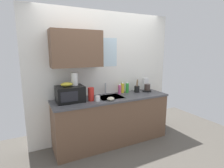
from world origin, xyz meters
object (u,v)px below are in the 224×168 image
object	(u,v)px
cereal_canister	(91,94)
small_bowl	(111,99)
microwave	(70,94)
mug_white	(98,99)
coffee_maker	(146,86)
dish_soap_bottle_green	(127,87)
dish_soap_bottle_pink	(120,89)
paper_towel_roll	(74,79)
banana_bunch	(67,84)
dish_soap_bottle_yellow	(123,87)
utensil_crock	(137,89)

from	to	relation	value
cereal_canister	small_bowl	size ratio (longest dim) A/B	1.78
microwave	mug_white	size ratio (longest dim) A/B	4.84
coffee_maker	dish_soap_bottle_green	distance (m)	0.44
dish_soap_bottle_pink	mug_white	xyz separation A→B (m)	(-0.60, -0.30, -0.05)
dish_soap_bottle_pink	cereal_canister	distance (m)	0.72
paper_towel_roll	dish_soap_bottle_pink	xyz separation A→B (m)	(0.93, 0.06, -0.28)
microwave	cereal_canister	xyz separation A→B (m)	(0.34, -0.10, -0.02)
cereal_canister	dish_soap_bottle_green	bearing A→B (deg)	14.41
dish_soap_bottle_pink	cereal_canister	size ratio (longest dim) A/B	0.93
banana_bunch	dish_soap_bottle_yellow	bearing A→B (deg)	8.06
utensil_crock	microwave	bearing A→B (deg)	-177.12
microwave	banana_bunch	world-z (taller)	banana_bunch
dish_soap_bottle_pink	utensil_crock	distance (m)	0.39
banana_bunch	microwave	bearing A→B (deg)	-1.80
banana_bunch	utensil_crock	size ratio (longest dim) A/B	0.73
dish_soap_bottle_green	small_bowl	world-z (taller)	dish_soap_bottle_green
banana_bunch	small_bowl	bearing A→B (deg)	-19.71
cereal_canister	mug_white	size ratio (longest dim) A/B	2.43
banana_bunch	coffee_maker	bearing A→B (deg)	1.97
coffee_maker	dish_soap_bottle_yellow	distance (m)	0.53
microwave	utensil_crock	distance (m)	1.42
paper_towel_roll	dish_soap_bottle_pink	distance (m)	0.97
utensil_crock	cereal_canister	bearing A→B (deg)	-171.04
small_bowl	dish_soap_bottle_green	bearing A→B (deg)	33.56
small_bowl	utensil_crock	bearing A→B (deg)	22.58
dish_soap_bottle_pink	microwave	bearing A→B (deg)	-173.55
dish_soap_bottle_yellow	dish_soap_bottle_green	world-z (taller)	dish_soap_bottle_green
coffee_maker	dish_soap_bottle_yellow	world-z (taller)	coffee_maker
coffee_maker	utensil_crock	world-z (taller)	coffee_maker
mug_white	cereal_canister	bearing A→B (deg)	134.28
coffee_maker	small_bowl	size ratio (longest dim) A/B	2.15
banana_bunch	utensil_crock	xyz separation A→B (m)	(1.47, 0.07, -0.24)
cereal_canister	utensil_crock	size ratio (longest dim) A/B	0.85
banana_bunch	mug_white	size ratio (longest dim) A/B	2.11
coffee_maker	dish_soap_bottle_pink	size ratio (longest dim) A/B	1.31
dish_soap_bottle_green	cereal_canister	size ratio (longest dim) A/B	1.02
dish_soap_bottle_yellow	small_bowl	bearing A→B (deg)	-138.94
paper_towel_roll	utensil_crock	bearing A→B (deg)	0.86
dish_soap_bottle_green	dish_soap_bottle_pink	bearing A→B (deg)	-177.16
microwave	mug_white	xyz separation A→B (m)	(0.43, -0.19, -0.09)
dish_soap_bottle_pink	utensil_crock	size ratio (longest dim) A/B	0.78
small_bowl	mug_white	bearing A→B (deg)	164.74
dish_soap_bottle_pink	utensil_crock	bearing A→B (deg)	-6.58
dish_soap_bottle_pink	dish_soap_bottle_yellow	xyz separation A→B (m)	(0.10, 0.05, 0.01)
cereal_canister	small_bowl	world-z (taller)	cereal_canister
paper_towel_roll	banana_bunch	bearing A→B (deg)	-161.57
coffee_maker	dish_soap_bottle_yellow	bearing A→B (deg)	168.26
paper_towel_roll	utensil_crock	distance (m)	1.35
mug_white	dish_soap_bottle_pink	bearing A→B (deg)	26.92
dish_soap_bottle_yellow	mug_white	bearing A→B (deg)	-152.94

